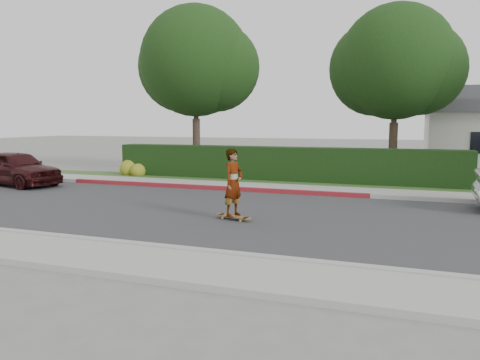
{
  "coord_description": "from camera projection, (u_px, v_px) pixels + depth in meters",
  "views": [
    {
      "loc": [
        2.17,
        -11.99,
        2.55
      ],
      "look_at": [
        -2.08,
        -0.27,
        1.0
      ],
      "focal_mm": 35.0,
      "sensor_mm": 36.0,
      "label": 1
    }
  ],
  "objects": [
    {
      "name": "sidewalk_far",
      "position": [
        344.0,
        191.0,
        16.89
      ],
      "size": [
        60.0,
        1.6,
        0.12
      ],
      "primitive_type": "cube",
      "color": "gray",
      "rests_on": "ground"
    },
    {
      "name": "road",
      "position": [
        318.0,
        220.0,
        12.24
      ],
      "size": [
        60.0,
        8.0,
        0.01
      ],
      "primitive_type": "cube",
      "color": "#2D2D30",
      "rests_on": "ground"
    },
    {
      "name": "flowering_shrub",
      "position": [
        132.0,
        170.0,
        21.87
      ],
      "size": [
        1.4,
        1.0,
        0.9
      ],
      "color": "#2D4C19",
      "rests_on": "ground"
    },
    {
      "name": "hedge",
      "position": [
        280.0,
        165.0,
        19.88
      ],
      "size": [
        15.0,
        1.0,
        1.5
      ],
      "primitive_type": "cube",
      "color": "black",
      "rests_on": "ground"
    },
    {
      "name": "ground",
      "position": [
        318.0,
        220.0,
        12.24
      ],
      "size": [
        120.0,
        120.0,
        0.0
      ],
      "primitive_type": "plane",
      "color": "slate",
      "rests_on": "ground"
    },
    {
      "name": "planting_strip",
      "position": [
        349.0,
        186.0,
        18.39
      ],
      "size": [
        60.0,
        1.6,
        0.1
      ],
      "primitive_type": "cube",
      "color": "#2D4C1E",
      "rests_on": "ground"
    },
    {
      "name": "curb_far",
      "position": [
        340.0,
        194.0,
        16.05
      ],
      "size": [
        60.0,
        0.2,
        0.15
      ],
      "primitive_type": "cube",
      "color": "#9E9E99",
      "rests_on": "ground"
    },
    {
      "name": "curb_red_section",
      "position": [
        207.0,
        188.0,
        17.74
      ],
      "size": [
        12.0,
        0.21,
        0.15
      ],
      "primitive_type": "cube",
      "color": "maroon",
      "rests_on": "ground"
    },
    {
      "name": "skateboard",
      "position": [
        233.0,
        217.0,
        12.21
      ],
      "size": [
        1.11,
        0.51,
        0.1
      ],
      "rotation": [
        0.0,
        0.0,
        -0.28
      ],
      "color": "yellow",
      "rests_on": "ground"
    },
    {
      "name": "tree_left",
      "position": [
        197.0,
        65.0,
        22.23
      ],
      "size": [
        5.99,
        5.21,
        8.0
      ],
      "color": "#33261C",
      "rests_on": "ground"
    },
    {
      "name": "curb_near",
      "position": [
        276.0,
        260.0,
        8.4
      ],
      "size": [
        60.0,
        0.2,
        0.15
      ],
      "primitive_type": "cube",
      "color": "#9E9E99",
      "rests_on": "ground"
    },
    {
      "name": "skateboarder",
      "position": [
        233.0,
        183.0,
        12.1
      ],
      "size": [
        0.59,
        0.74,
        1.76
      ],
      "primitive_type": "imported",
      "rotation": [
        0.0,
        0.0,
        1.28
      ],
      "color": "white",
      "rests_on": "skateboard"
    },
    {
      "name": "car_maroon",
      "position": [
        16.0,
        168.0,
        18.81
      ],
      "size": [
        4.4,
        2.44,
        1.42
      ],
      "primitive_type": "imported",
      "rotation": [
        0.0,
        0.0,
        1.38
      ],
      "color": "#341012",
      "rests_on": "ground"
    },
    {
      "name": "sidewalk_near",
      "position": [
        262.0,
        277.0,
        7.56
      ],
      "size": [
        60.0,
        1.6,
        0.12
      ],
      "primitive_type": "cube",
      "color": "gray",
      "rests_on": "ground"
    },
    {
      "name": "tree_center",
      "position": [
        396.0,
        66.0,
        19.7
      ],
      "size": [
        5.66,
        4.84,
        7.44
      ],
      "color": "#33261C",
      "rests_on": "ground"
    }
  ]
}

